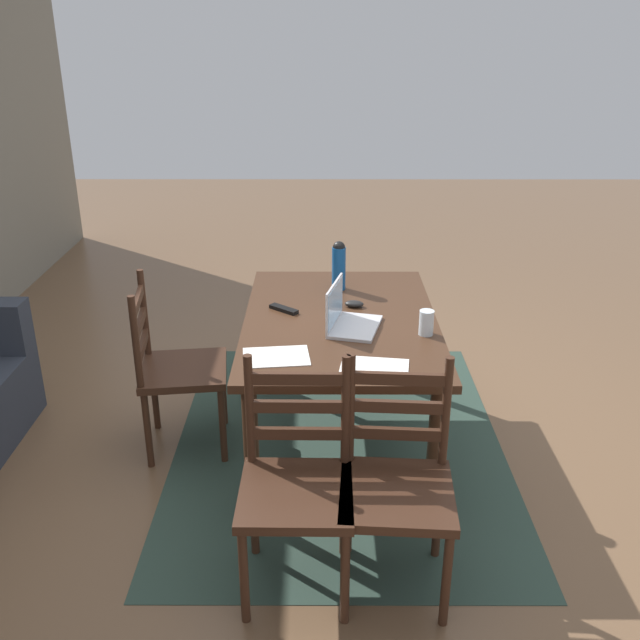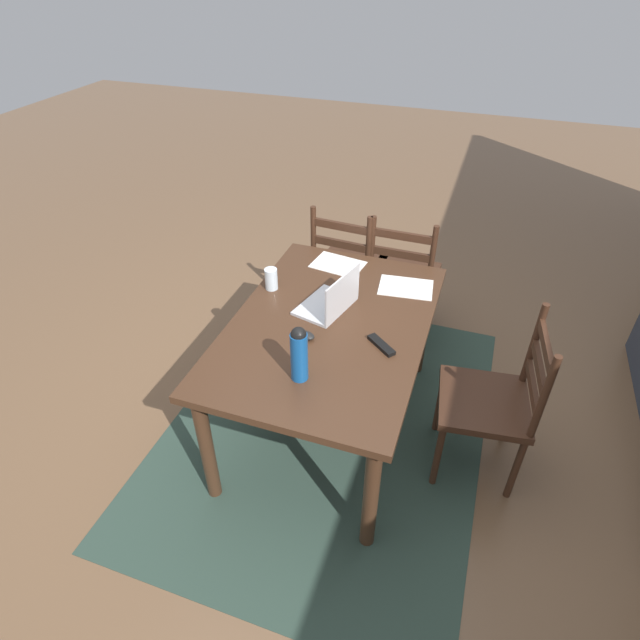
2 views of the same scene
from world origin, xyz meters
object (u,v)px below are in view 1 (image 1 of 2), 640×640
(chair_left_near, at_px, (396,485))
(chair_left_far, at_px, (296,485))
(tv_remote, at_px, (284,309))
(water_bottle, at_px, (339,265))
(dining_table, at_px, (340,335))
(drinking_glass, at_px, (426,323))
(computer_mouse, at_px, (354,304))
(laptop, at_px, (346,317))
(chair_far_head, at_px, (176,369))

(chair_left_near, distance_m, chair_left_far, 0.39)
(chair_left_far, distance_m, tv_remote, 1.15)
(chair_left_far, xyz_separation_m, water_bottle, (1.44, -0.19, 0.43))
(chair_left_near, bearing_deg, tv_remote, 23.84)
(dining_table, distance_m, tv_remote, 0.33)
(drinking_glass, relative_size, tv_remote, 0.72)
(water_bottle, bearing_deg, computer_mouse, -164.03)
(chair_left_far, height_order, laptop, laptop)
(chair_far_head, height_order, drinking_glass, chair_far_head)
(chair_far_head, distance_m, drinking_glass, 1.33)
(chair_left_near, distance_m, chair_far_head, 1.46)
(water_bottle, bearing_deg, drinking_glass, -146.92)
(chair_left_far, distance_m, computer_mouse, 1.24)
(chair_left_near, xyz_separation_m, water_bottle, (1.44, 0.20, 0.43))
(drinking_glass, bearing_deg, tv_remote, 66.99)
(chair_left_far, xyz_separation_m, laptop, (0.90, -0.22, 0.34))
(drinking_glass, distance_m, computer_mouse, 0.49)
(dining_table, relative_size, chair_left_near, 1.52)
(chair_left_near, bearing_deg, chair_left_far, 89.99)
(chair_left_near, relative_size, tv_remote, 5.59)
(chair_left_far, xyz_separation_m, chair_far_head, (1.01, 0.66, 0.00))
(water_bottle, bearing_deg, chair_left_near, -172.12)
(tv_remote, bearing_deg, chair_left_far, 44.45)
(drinking_glass, xyz_separation_m, computer_mouse, (0.35, 0.33, -0.04))
(chair_left_far, distance_m, drinking_glass, 1.07)
(laptop, height_order, tv_remote, laptop)
(drinking_glass, bearing_deg, water_bottle, 33.08)
(chair_far_head, distance_m, tv_remote, 0.65)
(chair_left_far, bearing_deg, dining_table, -10.89)
(dining_table, relative_size, chair_left_far, 1.52)
(chair_left_near, distance_m, computer_mouse, 1.21)
(laptop, relative_size, drinking_glass, 2.98)
(water_bottle, distance_m, tv_remote, 0.46)
(dining_table, distance_m, chair_far_head, 0.88)
(laptop, distance_m, drinking_glass, 0.39)
(chair_far_head, height_order, tv_remote, chair_far_head)
(computer_mouse, bearing_deg, chair_left_near, -165.54)
(drinking_glass, bearing_deg, dining_table, 63.88)
(chair_left_far, bearing_deg, chair_left_near, -90.01)
(chair_left_far, distance_m, chair_far_head, 1.21)
(computer_mouse, relative_size, tv_remote, 0.59)
(chair_far_head, bearing_deg, water_bottle, -63.30)
(chair_left_far, bearing_deg, tv_remote, 5.04)
(dining_table, height_order, chair_far_head, chair_far_head)
(chair_far_head, xyz_separation_m, drinking_glass, (-0.19, -1.26, 0.35))
(chair_left_far, height_order, chair_far_head, same)
(chair_far_head, relative_size, drinking_glass, 7.77)
(chair_left_far, bearing_deg, water_bottle, -7.66)
(chair_left_near, relative_size, chair_left_far, 1.00)
(chair_far_head, bearing_deg, drinking_glass, -98.72)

